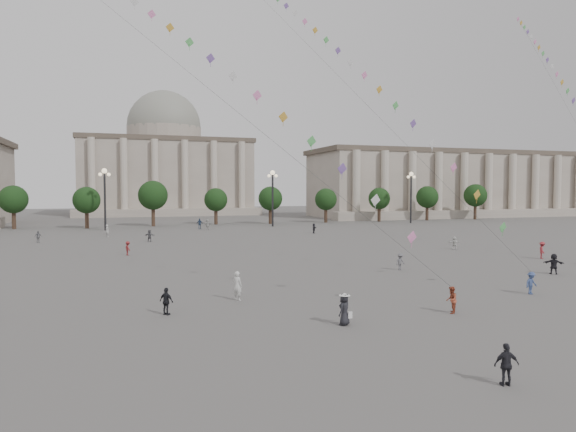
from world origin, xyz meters
name	(u,v)px	position (x,y,z in m)	size (l,w,h in m)	color
ground	(377,327)	(0.00, 0.00, 0.00)	(360.00, 360.00, 0.00)	#504D4B
hall_east	(461,184)	(75.00, 93.89, 8.43)	(84.00, 26.22, 17.20)	gray
hall_central	(165,164)	(0.00, 129.22, 14.23)	(48.30, 34.30, 35.50)	gray
tree_row	(187,198)	(0.00, 78.00, 5.39)	(137.12, 5.12, 8.00)	#36241B
lamp_post_mid_west	(105,188)	(-15.00, 70.00, 7.35)	(2.00, 0.90, 10.65)	#262628
lamp_post_mid_east	(273,188)	(15.00, 70.00, 7.35)	(2.00, 0.90, 10.65)	#262628
lamp_post_far_east	(411,188)	(45.00, 70.00, 7.35)	(2.00, 0.90, 10.65)	#262628
person_crowd_0	(200,224)	(0.84, 67.91, 0.94)	(1.11, 0.46, 1.89)	navy
person_crowd_3	(554,264)	(21.79, 10.09, 0.87)	(1.60, 0.51, 1.73)	black
person_crowd_4	(207,224)	(1.84, 65.68, 0.96)	(1.77, 0.56, 1.91)	#B2B2AE
person_crowd_6	(400,262)	(10.73, 15.95, 0.74)	(0.95, 0.55, 1.48)	#5A595E
person_crowd_7	(454,243)	(24.82, 27.62, 0.76)	(1.40, 0.45, 1.51)	silver
person_crowd_8	(542,250)	(28.30, 17.95, 0.87)	(1.13, 0.65, 1.74)	maroon
person_crowd_9	(314,228)	(17.03, 53.40, 0.80)	(1.48, 0.47, 1.60)	#242329
person_crowd_10	(107,231)	(-14.41, 57.33, 0.91)	(0.66, 0.44, 1.82)	#B9B9B5
person_crowd_12	(150,236)	(-8.80, 48.03, 0.80)	(1.49, 0.47, 1.61)	#57565B
person_crowd_13	(237,286)	(-5.47, 8.43, 0.93)	(0.68, 0.45, 1.87)	silver
person_crowd_16	(38,237)	(-22.90, 50.98, 0.79)	(0.92, 0.39, 1.58)	slate
person_crowd_17	(128,248)	(-11.80, 33.99, 0.75)	(0.97, 0.56, 1.50)	maroon
tourist_1	(166,301)	(-10.11, 5.91, 0.77)	(0.91, 0.38, 1.55)	black
tourist_4	(507,365)	(0.64, -8.56, 0.78)	(0.91, 0.38, 1.55)	#222228
kite_flyer_0	(451,300)	(5.40, 1.26, 0.77)	(0.75, 0.58, 1.54)	#A0432B
kite_flyer_1	(531,283)	(13.77, 4.10, 0.76)	(0.98, 0.57, 1.52)	#36497B
hat_person	(344,309)	(-1.47, 0.82, 0.87)	(0.96, 0.92, 1.69)	black
kite_train_mid	(305,28)	(8.61, 34.52, 26.07)	(10.31, 56.61, 74.20)	#3F3F3F
kite_train_east	(560,83)	(41.64, 29.33, 20.79)	(22.24, 39.28, 58.08)	#3F3F3F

